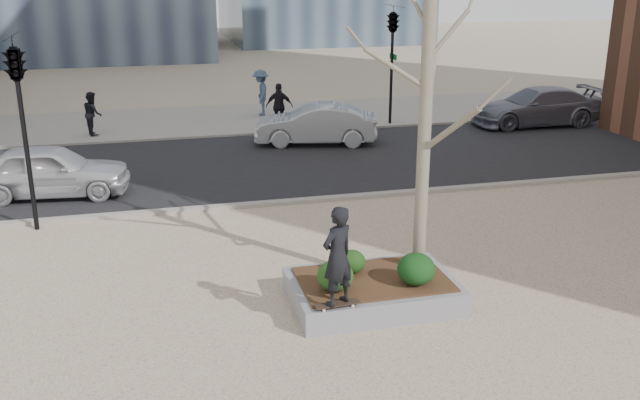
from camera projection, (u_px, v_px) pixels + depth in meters
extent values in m
plane|color=#C0B28D|center=(320.00, 309.00, 12.97)|extent=(120.00, 120.00, 0.00)
cube|color=black|center=(242.00, 165.00, 22.17)|extent=(60.00, 8.00, 0.02)
cube|color=gray|center=(217.00, 120.00, 28.61)|extent=(60.00, 6.00, 0.02)
cube|color=gray|center=(373.00, 291.00, 13.13)|extent=(3.00, 2.00, 0.45)
cube|color=#382314|center=(373.00, 279.00, 13.05)|extent=(2.70, 1.70, 0.04)
ellipsoid|color=#103512|center=(335.00, 276.00, 12.50)|extent=(0.65, 0.65, 0.55)
ellipsoid|color=#183611|center=(352.00, 262.00, 13.22)|extent=(0.52, 0.52, 0.44)
ellipsoid|color=#103413|center=(416.00, 269.00, 12.74)|extent=(0.68, 0.68, 0.58)
imported|color=black|center=(337.00, 256.00, 11.74)|extent=(0.75, 0.67, 1.73)
imported|color=silver|center=(50.00, 171.00, 18.99)|extent=(4.28, 2.10, 1.41)
imported|color=#979A9F|center=(316.00, 124.00, 24.52)|extent=(4.39, 2.38, 1.37)
imported|color=slate|center=(536.00, 107.00, 27.38)|extent=(5.04, 2.19, 1.44)
imported|color=black|center=(93.00, 113.00, 25.80)|extent=(0.75, 0.88, 1.57)
imported|color=#374D64|center=(261.00, 93.00, 29.09)|extent=(0.85, 1.29, 1.86)
imported|color=black|center=(279.00, 106.00, 26.72)|extent=(1.08, 0.66, 1.71)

